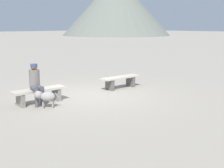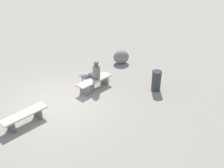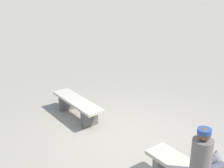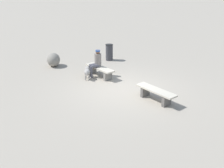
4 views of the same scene
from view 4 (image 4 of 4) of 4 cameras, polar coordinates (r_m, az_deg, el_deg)
The scene contains 7 objects.
ground at distance 11.23m, azimuth 2.12°, elevation -1.30°, with size 210.00×210.00×0.06m, color #9E9384.
bench_left at distance 10.23m, azimuth 9.23°, elevation -1.86°, with size 1.73×0.51×0.46m.
bench_right at distance 12.57m, azimuth -2.61°, elevation 3.02°, with size 1.72×0.51×0.46m.
seated_person at distance 12.51m, azimuth -3.36°, elevation 4.81°, with size 0.39×0.61×1.25m.
dog at distance 12.31m, azimuth -5.26°, elevation 2.66°, with size 0.58×0.54×0.52m.
trash_bin at distance 15.04m, azimuth -0.58°, elevation 6.73°, with size 0.42×0.42×0.90m.
boulder at distance 14.34m, azimuth -12.28°, elevation 5.04°, with size 0.82×0.66×0.70m, color gray.
Camera 4 is at (-7.47, 7.12, 4.40)m, focal length 43.18 mm.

